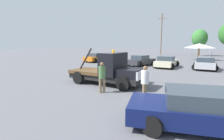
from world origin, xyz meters
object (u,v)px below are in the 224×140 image
Objects in this scene: person_at_hood at (102,75)px; parked_car_teal at (114,59)px; tow_truck at (110,71)px; canopy_tent_white at (199,46)px; person_near_truck at (145,80)px; parked_car_silver at (205,63)px; parked_car_orange at (97,58)px; foreground_car at (206,111)px; parked_car_charcoal at (141,61)px; parked_car_cream at (166,62)px; utility_pole at (161,33)px; tree_center at (200,38)px; traffic_cone at (127,74)px.

parked_car_teal is (-7.72, 13.00, -0.38)m from person_at_hood.
tow_truck is at bearing -150.61° from parked_car_teal.
person_at_hood is 0.49× the size of canopy_tent_white.
tow_truck is 3.16× the size of person_near_truck.
tow_truck reaches higher than parked_car_silver.
person_at_hood reaches higher than person_near_truck.
parked_car_orange is (-10.44, 11.45, -0.30)m from tow_truck.
parked_car_charcoal is (-8.90, 14.34, -0.00)m from foreground_car.
canopy_tent_white reaches higher than parked_car_teal.
parked_car_teal is 1.09× the size of parked_car_cream.
parked_car_orange is 0.42× the size of utility_pole.
foreground_car is 1.27× the size of parked_car_orange.
tow_truck is 1.27× the size of parked_car_orange.
person_at_hood is at bearing -155.46° from parked_car_charcoal.
tree_center is (-3.70, 22.48, 3.35)m from parked_car_silver.
tow_truck is at bearing -76.92° from utility_pole.
utility_pole reaches higher than traffic_cone.
parked_car_silver is (4.59, 11.87, -0.30)m from tow_truck.
tow_truck is 15.50m from parked_car_orange.
parked_car_cream is (3.23, 0.17, 0.00)m from parked_car_charcoal.
utility_pole reaches higher than foreground_car.
utility_pole is at bearing 0.01° from parked_car_teal.
person_near_truck is 0.39× the size of parked_car_charcoal.
canopy_tent_white is at bearing 82.07° from traffic_cone.
person_at_hood is 12.93m from parked_car_cream.
foreground_car is at bearing -140.58° from parked_car_teal.
utility_pole is at bearing 22.96° from parked_car_silver.
person_near_truck reaches higher than foreground_car.
parked_car_charcoal is at bearing -93.01° from parked_car_orange.
utility_pole is (-7.74, 32.00, 5.18)m from traffic_cone.
canopy_tent_white is 0.62× the size of tree_center.
parked_car_teal is 1.33× the size of canopy_tent_white.
person_at_hood is 5.30m from traffic_cone.
parked_car_silver is at bearing 119.29° from person_at_hood.
person_at_hood is 0.40× the size of parked_car_cream.
person_at_hood is 15.12m from parked_car_teal.
foreground_car and parked_car_cream have the same top height.
parked_car_teal is 1.10× the size of parked_car_silver.
tow_truck is 23.61m from canopy_tent_white.
person_at_hood reaches higher than traffic_cone.
person_at_hood is at bearing -71.44° from tow_truck.
person_near_truck is at bearing -52.85° from traffic_cone.
traffic_cone is at bearing 147.85° from person_at_hood.
canopy_tent_white is (9.37, 12.32, 1.78)m from parked_car_teal.
canopy_tent_white reaches higher than parked_car_silver.
person_at_hood is at bearing 176.72° from parked_car_cream.
utility_pole reaches higher than canopy_tent_white.
person_at_hood is 25.41m from canopy_tent_white.
traffic_cone is (-1.17, 5.11, -0.78)m from person_at_hood.
utility_pole is (-12.77, 23.35, 4.79)m from parked_car_silver.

